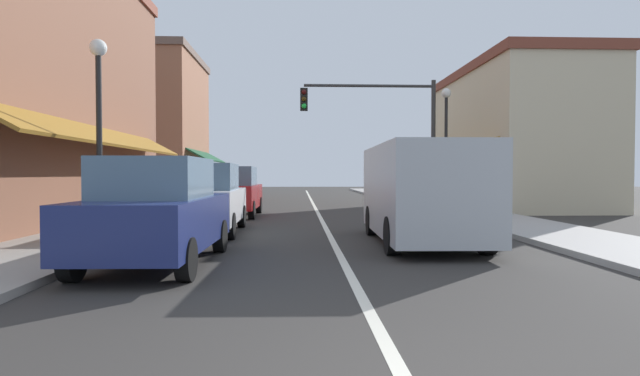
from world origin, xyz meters
The scene contains 14 objects.
ground_plane centered at (0.00, 18.00, 0.00)m, with size 80.00×80.00×0.00m, color #33302D.
sidewalk_left centered at (-5.50, 18.00, 0.06)m, with size 2.60×56.00×0.12m, color gray.
sidewalk_right centered at (5.50, 18.00, 0.06)m, with size 2.60×56.00×0.12m, color #A39E99.
lane_center_stripe centered at (0.00, 18.00, 0.00)m, with size 0.14×52.00×0.01m, color silver.
storefront_left_block centered at (-9.03, 12.00, 4.27)m, with size 5.78×14.20×8.54m.
storefront_right_block centered at (9.10, 20.00, 3.20)m, with size 5.93×10.20×6.39m.
storefront_far_left centered at (-8.87, 28.00, 4.32)m, with size 5.46×8.20×8.64m.
parked_car_nearest_left centered at (-3.10, 5.48, 0.88)m, with size 1.86×4.14×1.77m.
parked_car_second_left centered at (-3.14, 10.04, 0.88)m, with size 1.83×4.13×1.77m.
parked_car_third_left centered at (-3.08, 15.30, 0.88)m, with size 1.83×4.12×1.77m.
van_in_lane centered at (1.89, 7.89, 1.15)m, with size 2.09×5.22×2.12m.
traffic_signal_mast_arm centered at (2.80, 17.75, 3.71)m, with size 5.57×0.50×5.36m.
street_lamp_left_near centered at (-4.99, 8.02, 2.97)m, with size 0.36×0.36×4.35m.
street_lamp_right_mid centered at (4.87, 16.25, 3.21)m, with size 0.36×0.36×4.77m.
Camera 1 is at (-0.78, -3.04, 1.50)m, focal length 28.72 mm.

